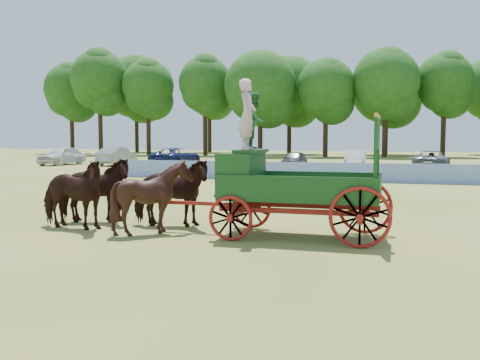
% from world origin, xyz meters
% --- Properties ---
extents(ground, '(160.00, 160.00, 0.00)m').
position_xyz_m(ground, '(0.00, 0.00, 0.00)').
color(ground, '#AA994C').
rests_on(ground, ground).
extents(horse_lead_left, '(2.33, 1.25, 1.89)m').
position_xyz_m(horse_lead_left, '(-6.18, 0.68, 0.94)').
color(horse_lead_left, black).
rests_on(horse_lead_left, ground).
extents(horse_lead_right, '(2.41, 1.54, 1.89)m').
position_xyz_m(horse_lead_right, '(-6.18, 1.78, 0.94)').
color(horse_lead_right, black).
rests_on(horse_lead_right, ground).
extents(horse_wheel_left, '(1.72, 1.53, 1.89)m').
position_xyz_m(horse_wheel_left, '(-3.78, 0.68, 0.94)').
color(horse_wheel_left, black).
rests_on(horse_wheel_left, ground).
extents(horse_wheel_right, '(2.36, 1.35, 1.89)m').
position_xyz_m(horse_wheel_right, '(-3.78, 1.78, 0.94)').
color(horse_wheel_right, black).
rests_on(horse_wheel_right, ground).
extents(farm_dray, '(6.00, 2.00, 3.87)m').
position_xyz_m(farm_dray, '(-0.82, 1.23, 1.63)').
color(farm_dray, '#AA2611').
rests_on(farm_dray, ground).
extents(sponsor_banner, '(26.00, 0.08, 1.05)m').
position_xyz_m(sponsor_banner, '(-1.00, 18.00, 0.53)').
color(sponsor_banner, '#2143B3').
rests_on(sponsor_banner, ground).
extents(parked_cars, '(38.14, 7.29, 1.63)m').
position_xyz_m(parked_cars, '(-8.18, 29.94, 0.75)').
color(parked_cars, silver).
rests_on(parked_cars, ground).
extents(treeline, '(88.56, 24.32, 15.48)m').
position_xyz_m(treeline, '(-5.20, 60.02, 9.32)').
color(treeline, '#382314').
rests_on(treeline, ground).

